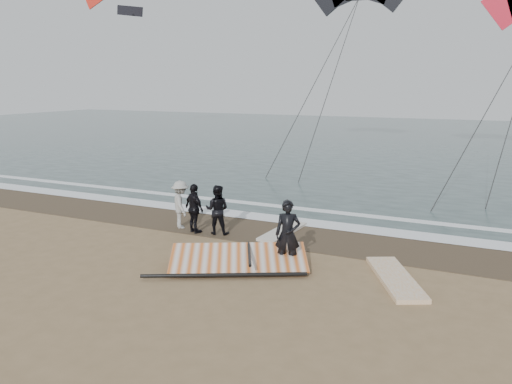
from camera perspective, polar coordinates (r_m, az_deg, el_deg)
ground at (r=11.70m, az=-2.54°, el=-10.93°), size 120.00×120.00×0.00m
sea at (r=43.08m, az=17.98°, el=5.61°), size 120.00×54.00×0.02m
wet_sand at (r=15.59m, az=5.04°, el=-4.92°), size 120.00×2.80×0.01m
foam_near at (r=16.86m, az=6.65°, el=-3.56°), size 120.00×0.90×0.01m
foam_far at (r=18.43m, az=8.29°, el=-2.22°), size 120.00×0.45×0.01m
man_main at (r=12.69m, az=3.65°, el=-4.83°), size 0.73×0.58×1.76m
board_white at (r=12.56m, az=15.63°, el=-9.45°), size 1.86×2.76×0.11m
board_cream at (r=15.76m, az=3.07°, el=-4.54°), size 0.83×2.35×0.10m
trio_cluster at (r=15.88m, az=-6.90°, el=-1.74°), size 2.40×1.24×1.57m
sail_rig at (r=12.92m, az=-1.98°, el=-7.70°), size 3.69×3.10×0.49m
distant_kites at (r=51.84m, az=-15.81°, el=19.97°), size 3.31×4.12×2.41m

